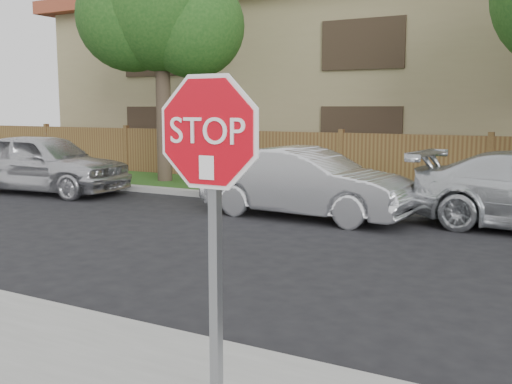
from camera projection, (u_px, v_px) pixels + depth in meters
The scene contains 8 objects.
ground at pixel (287, 365), 5.40m from camera, with size 90.00×90.00×0.00m, color black.
far_curb at pixel (463, 216), 12.41m from camera, with size 70.00×0.30×0.15m, color gray.
grass_strip at pixel (477, 206), 13.83m from camera, with size 70.00×3.00×0.12m, color #1E4714.
fence at pixel (490, 168), 15.11m from camera, with size 70.00×0.12×1.60m, color #52341D.
tree_left at pixel (159, 6), 17.30m from camera, with size 4.80×3.90×7.78m.
stop_sign at pixel (211, 183), 3.78m from camera, with size 1.01×0.13×2.55m.
sedan_far_left at pixel (44, 163), 16.21m from camera, with size 1.94×4.81×1.64m, color silver.
sedan_left at pixel (306, 183), 12.56m from camera, with size 1.56×4.47×1.47m, color silver.
Camera 1 is at (2.29, -4.60, 2.30)m, focal length 42.00 mm.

